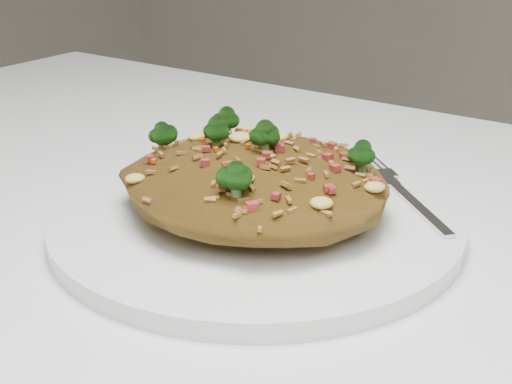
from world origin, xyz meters
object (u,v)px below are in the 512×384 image
fried_rice (256,172)px  fork (406,196)px  dining_table (224,343)px  plate (256,219)px

fried_rice → fork: fried_rice is taller
dining_table → fork: size_ratio=9.25×
dining_table → fried_rice: size_ratio=5.99×
dining_table → fork: 0.18m
fried_rice → plate: bearing=-12.5°
dining_table → plate: plate is taller
fried_rice → fork: bearing=46.6°
plate → fork: size_ratio=2.33×
plate → fork: bearing=46.8°
fried_rice → fork: 0.12m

